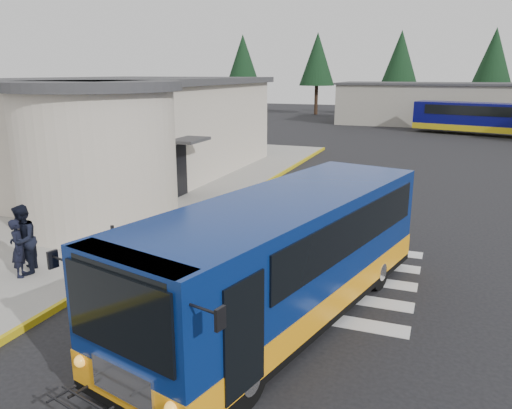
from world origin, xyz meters
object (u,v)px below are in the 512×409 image
(pedestrian_b, at_px, (22,240))
(far_bus_a, at_px, (470,117))
(transit_bus, at_px, (284,262))
(bollard, at_px, (114,246))
(pedestrian_a, at_px, (19,248))

(pedestrian_b, height_order, far_bus_a, far_bus_a)
(transit_bus, relative_size, bollard, 8.49)
(transit_bus, bearing_deg, pedestrian_b, -162.78)
(pedestrian_a, bearing_deg, far_bus_a, -45.01)
(pedestrian_a, xyz_separation_m, bollard, (1.87, 1.35, -0.17))
(pedestrian_a, distance_m, pedestrian_b, 0.23)
(far_bus_a, bearing_deg, transit_bus, -171.69)
(pedestrian_a, distance_m, bollard, 2.31)
(bollard, bearing_deg, pedestrian_b, -148.14)
(transit_bus, distance_m, pedestrian_b, 6.94)
(transit_bus, height_order, pedestrian_a, transit_bus)
(pedestrian_a, distance_m, far_bus_a, 39.93)
(transit_bus, relative_size, pedestrian_b, 5.42)
(pedestrian_b, bearing_deg, far_bus_a, 130.21)
(transit_bus, bearing_deg, bollard, -175.07)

